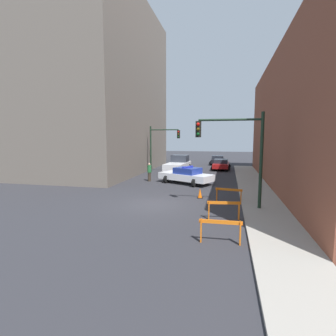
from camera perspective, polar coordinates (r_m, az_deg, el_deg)
name	(u,v)px	position (r m, az deg, el deg)	size (l,w,h in m)	color
ground_plane	(155,204)	(15.73, -2.82, -7.93)	(120.00, 120.00, 0.00)	#2D2D33
sidewalk_right	(265,210)	(15.30, 20.41, -8.54)	(2.40, 44.00, 0.12)	#9E998E
building_corner_left	(88,90)	(33.34, -16.93, 15.94)	(14.00, 20.00, 18.96)	#6B6056
traffic_light_near	(239,145)	(14.80, 15.22, 4.76)	(3.64, 0.35, 5.20)	black
traffic_light_far	(160,142)	(29.45, -1.75, 5.59)	(3.44, 0.35, 5.20)	black
police_car	(186,175)	(22.55, 3.98, -1.59)	(5.03, 3.74, 1.52)	white
white_truck	(178,164)	(30.09, 2.24, 0.85)	(2.86, 5.52, 1.90)	silver
parked_car_near	(221,164)	(32.78, 11.47, 0.80)	(2.37, 4.35, 1.31)	maroon
parked_car_mid	(218,160)	(39.07, 10.76, 1.75)	(2.29, 4.31, 1.31)	black
pedestrian_crossing	(149,172)	(23.73, -4.08, -0.84)	(0.51, 0.51, 1.66)	#382D23
barrier_front	(220,228)	(10.23, 11.34, -12.60)	(1.60, 0.20, 0.90)	orange
barrier_mid	(224,207)	(13.07, 12.07, -8.33)	(1.59, 0.38, 0.90)	orange
barrier_back	(229,193)	(16.33, 13.09, -5.33)	(1.59, 0.37, 0.90)	orange
traffic_cone	(200,193)	(17.36, 6.98, -5.50)	(0.36, 0.36, 0.66)	black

